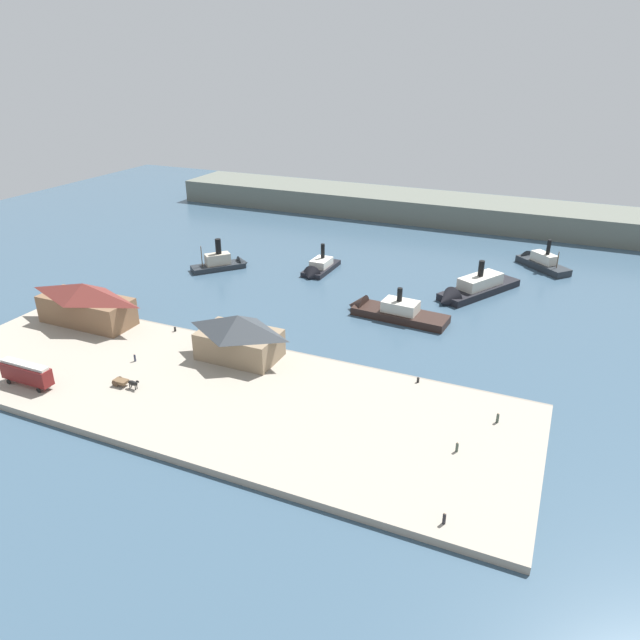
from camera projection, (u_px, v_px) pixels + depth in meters
name	position (u px, v px, depth m)	size (l,w,h in m)	color
ground_plane	(269.00, 342.00, 119.14)	(320.00, 320.00, 0.00)	#385166
quay_promenade	(208.00, 391.00, 100.58)	(110.00, 36.00, 1.20)	#9E9384
seawall_edge	(260.00, 347.00, 115.93)	(110.00, 0.80, 1.00)	gray
ferry_shed_customs_shed	(86.00, 303.00, 122.91)	(20.76, 8.45, 9.06)	brown
ferry_shed_central_terminal	(239.00, 336.00, 108.94)	(15.20, 9.56, 8.68)	#847056
street_tram	(26.00, 372.00, 100.23)	(10.14, 2.43, 4.37)	maroon
horse_cart	(125.00, 382.00, 100.47)	(5.44, 1.65, 1.87)	brown
pedestrian_near_east_shed	(135.00, 358.00, 108.93)	(0.39, 0.39, 1.56)	#33384C
pedestrian_near_west_shed	(457.00, 447.00, 84.10)	(0.41, 0.41, 1.65)	#3D4C42
pedestrian_walking_east	(498.00, 418.00, 90.75)	(0.43, 0.43, 1.75)	#3D4C42
pedestrian_by_tram	(444.00, 519.00, 71.12)	(0.43, 0.43, 1.72)	#232328
mooring_post_east	(418.00, 380.00, 102.02)	(0.44, 0.44, 0.90)	black
mooring_post_center_west	(175.00, 329.00, 120.85)	(0.44, 0.44, 0.90)	black
ferry_moored_east	(472.00, 290.00, 141.27)	(18.13, 25.80, 10.53)	black
ferry_approaching_east	(318.00, 269.00, 156.36)	(5.95, 15.40, 9.21)	black
ferry_near_quay	(538.00, 262.00, 160.65)	(16.24, 15.43, 9.90)	#23282D
ferry_outer_harbor	(387.00, 311.00, 130.35)	(23.62, 8.25, 9.36)	black
ferry_mid_harbor	(224.00, 263.00, 159.41)	(13.84, 14.82, 10.00)	#23282D
far_headland	(414.00, 206.00, 209.03)	(180.00, 24.00, 8.00)	#60665B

